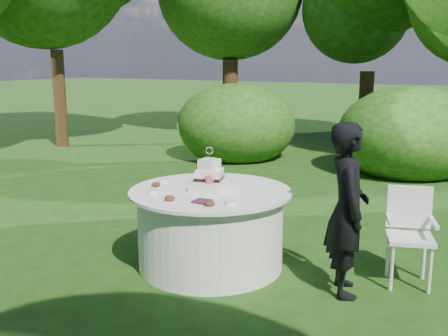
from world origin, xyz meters
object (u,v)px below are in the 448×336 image
at_px(napkins, 202,201).
at_px(guest, 347,209).
at_px(cake, 209,178).
at_px(table, 211,228).
at_px(chair, 410,228).

xyz_separation_m(napkins, guest, (1.16, 0.47, -0.03)).
relative_size(napkins, cake, 0.33).
bearing_deg(table, napkins, -69.09).
height_order(table, chair, chair).
xyz_separation_m(napkins, cake, (-0.17, 0.42, 0.10)).
bearing_deg(guest, table, 66.80).
distance_m(table, cake, 0.50).
relative_size(guest, table, 0.96).
distance_m(guest, chair, 0.70).
bearing_deg(chair, cake, -162.99).
distance_m(napkins, cake, 0.46).
height_order(guest, chair, guest).
bearing_deg(chair, table, -163.05).
bearing_deg(table, cake, -148.03).
relative_size(table, chair, 1.78).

